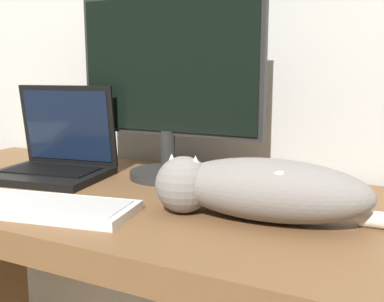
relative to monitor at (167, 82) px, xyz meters
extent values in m
cube|color=brown|center=(0.00, -0.17, -0.29)|extent=(1.57, 0.67, 0.06)
cylinder|color=#282828|center=(0.00, 0.00, -0.25)|extent=(0.21, 0.21, 0.02)
cylinder|color=#282828|center=(0.00, 0.00, -0.19)|extent=(0.04, 0.04, 0.11)
cube|color=#282828|center=(0.00, 0.00, 0.05)|extent=(0.54, 0.02, 0.38)
cube|color=black|center=(0.00, -0.01, 0.05)|extent=(0.52, 0.01, 0.35)
cube|color=black|center=(-0.28, -0.16, -0.25)|extent=(0.33, 0.28, 0.02)
cube|color=black|center=(-0.29, -0.15, -0.24)|extent=(0.26, 0.16, 0.00)
cube|color=black|center=(-0.30, -0.06, -0.13)|extent=(0.30, 0.08, 0.23)
cube|color=black|center=(-0.30, -0.06, -0.13)|extent=(0.27, 0.07, 0.20)
cube|color=white|center=(-0.06, -0.39, -0.25)|extent=(0.38, 0.21, 0.02)
cube|color=#B3B3B3|center=(-0.06, -0.39, -0.24)|extent=(0.35, 0.18, 0.00)
ellipsoid|color=gray|center=(0.36, -0.22, -0.20)|extent=(0.41, 0.20, 0.12)
ellipsoid|color=white|center=(0.38, -0.22, -0.17)|extent=(0.19, 0.14, 0.05)
sphere|color=gray|center=(0.19, -0.26, -0.20)|extent=(0.12, 0.12, 0.12)
cone|color=white|center=(0.16, -0.26, -0.15)|extent=(0.03, 0.03, 0.03)
cone|color=white|center=(0.21, -0.26, -0.15)|extent=(0.03, 0.03, 0.03)
camera|label=1|loc=(0.61, -1.06, 0.03)|focal=42.00mm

